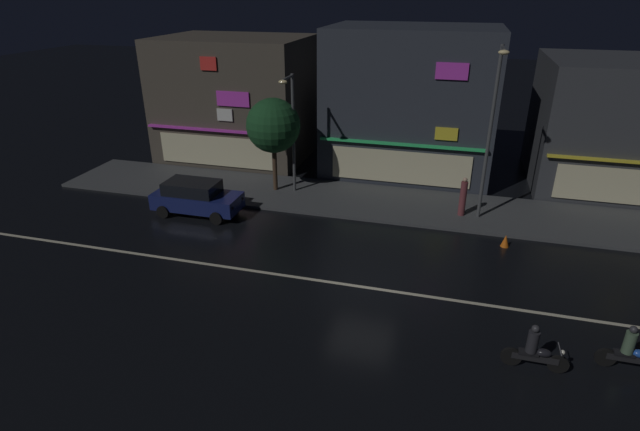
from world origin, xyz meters
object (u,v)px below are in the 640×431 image
(pedestrian_on_sidewalk, at_px, (463,198))
(motorcycle_lead, at_px, (630,352))
(parked_car_near_kerb, at_px, (196,197))
(traffic_cone, at_px, (505,241))
(streetlamp_west, at_px, (292,124))
(motorcycle_following, at_px, (534,351))
(streetlamp_mid, at_px, (491,123))

(pedestrian_on_sidewalk, distance_m, motorcycle_lead, 10.91)
(pedestrian_on_sidewalk, bearing_deg, motorcycle_lead, -77.42)
(parked_car_near_kerb, relative_size, traffic_cone, 7.82)
(streetlamp_west, height_order, motorcycle_following, streetlamp_west)
(traffic_cone, bearing_deg, pedestrian_on_sidewalk, 126.23)
(streetlamp_west, bearing_deg, pedestrian_on_sidewalk, -4.40)
(streetlamp_west, relative_size, traffic_cone, 11.32)
(parked_car_near_kerb, bearing_deg, streetlamp_mid, -168.38)
(streetlamp_mid, height_order, motorcycle_lead, streetlamp_mid)
(streetlamp_mid, distance_m, motorcycle_lead, 11.18)
(pedestrian_on_sidewalk, relative_size, traffic_cone, 3.51)
(parked_car_near_kerb, xyz_separation_m, motorcycle_following, (14.87, -7.46, -0.24))
(streetlamp_mid, height_order, traffic_cone, streetlamp_mid)
(motorcycle_lead, bearing_deg, streetlamp_west, -29.30)
(motorcycle_lead, distance_m, motorcycle_following, 2.78)
(motorcycle_lead, height_order, traffic_cone, motorcycle_lead)
(streetlamp_west, bearing_deg, traffic_cone, -16.98)
(parked_car_near_kerb, xyz_separation_m, motorcycle_lead, (17.56, -6.76, -0.24))
(traffic_cone, bearing_deg, motorcycle_following, -87.74)
(streetlamp_mid, xyz_separation_m, traffic_cone, (1.11, -2.39, -4.50))
(pedestrian_on_sidewalk, bearing_deg, motorcycle_following, -92.19)
(parked_car_near_kerb, height_order, motorcycle_following, parked_car_near_kerb)
(streetlamp_mid, relative_size, parked_car_near_kerb, 1.85)
(motorcycle_lead, xyz_separation_m, motorcycle_following, (-2.69, -0.70, 0.00))
(motorcycle_following, bearing_deg, traffic_cone, -89.51)
(pedestrian_on_sidewalk, xyz_separation_m, traffic_cone, (1.90, -2.60, -0.78))
(streetlamp_mid, height_order, pedestrian_on_sidewalk, streetlamp_mid)
(streetlamp_west, xyz_separation_m, motorcycle_following, (11.04, -11.12, -3.24))
(motorcycle_following, relative_size, traffic_cone, 3.45)
(motorcycle_following, xyz_separation_m, traffic_cone, (-0.31, 7.84, -0.36))
(pedestrian_on_sidewalk, height_order, motorcycle_lead, pedestrian_on_sidewalk)
(motorcycle_lead, bearing_deg, parked_car_near_kerb, -13.19)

